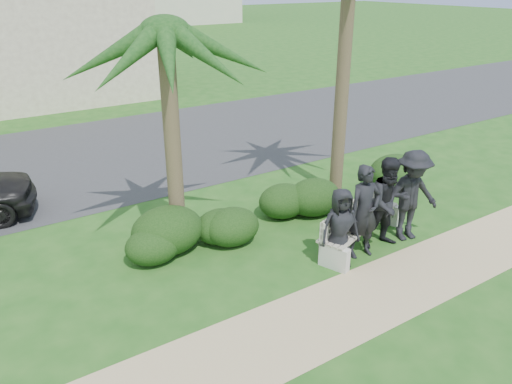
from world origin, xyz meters
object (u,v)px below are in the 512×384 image
park_bench (362,225)px  man_a (340,228)px  man_c (389,203)px  palm_left (165,33)px  man_d (411,196)px  man_b (364,212)px

park_bench → man_a: man_a is taller
man_c → palm_left: size_ratio=0.37×
park_bench → man_d: man_d is taller
man_c → man_d: man_d is taller
man_a → man_d: size_ratio=0.80×
man_b → man_a: bearing=-171.4°
man_a → man_d: bearing=17.4°
man_a → man_d: 1.89m
palm_left → park_bench: bearing=-35.5°
man_a → man_b: 0.63m
man_d → man_a: bearing=-168.8°
park_bench → man_b: 0.72m
man_a → palm_left: bearing=147.7°
man_a → man_b: man_b is taller
man_c → park_bench: bearing=146.9°
man_a → man_b: bearing=18.3°
park_bench → man_d: size_ratio=1.41×
park_bench → palm_left: palm_left is taller
park_bench → man_b: size_ratio=1.45×
man_a → palm_left: palm_left is taller
man_d → palm_left: 5.69m
park_bench → man_a: size_ratio=1.76×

